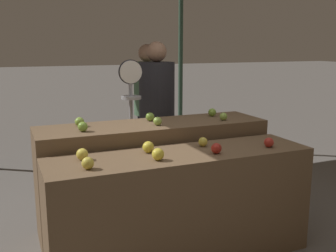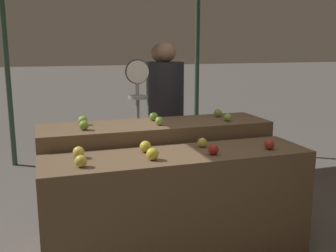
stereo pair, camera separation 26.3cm
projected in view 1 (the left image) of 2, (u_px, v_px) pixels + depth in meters
display_counter_front at (181, 206)px, 3.03m from camera, size 2.04×0.55×0.86m
display_counter_back at (154, 176)px, 3.56m from camera, size 2.04×0.55×0.97m
apple_front_0 at (88, 163)px, 2.56m from camera, size 0.08×0.08×0.08m
apple_front_1 at (158, 154)px, 2.75m from camera, size 0.09×0.09×0.09m
apple_front_2 at (216, 148)px, 2.93m from camera, size 0.08×0.08×0.08m
apple_front_3 at (269, 142)px, 3.11m from camera, size 0.08×0.08×0.08m
apple_front_4 at (82, 154)px, 2.76m from camera, size 0.08×0.08×0.08m
apple_front_5 at (148, 147)px, 2.95m from camera, size 0.09×0.09×0.09m
apple_front_6 at (203, 142)px, 3.14m from camera, size 0.07×0.07×0.07m
apple_back_0 at (83, 127)px, 3.13m from camera, size 0.08×0.08×0.08m
apple_back_1 at (158, 121)px, 3.37m from camera, size 0.07×0.07×0.07m
apple_back_2 at (223, 116)px, 3.60m from camera, size 0.07×0.07×0.07m
apple_back_3 at (79, 122)px, 3.32m from camera, size 0.08×0.08×0.08m
apple_back_4 at (150, 117)px, 3.56m from camera, size 0.08×0.08×0.08m
apple_back_5 at (212, 112)px, 3.80m from camera, size 0.08×0.08×0.08m
produce_scale at (131, 103)px, 3.92m from camera, size 0.24×0.20×1.51m
person_vendor_at_scale at (157, 107)px, 4.39m from camera, size 0.44×0.44×1.69m
person_customer_left at (147, 100)px, 5.04m from camera, size 0.44×0.44×1.66m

